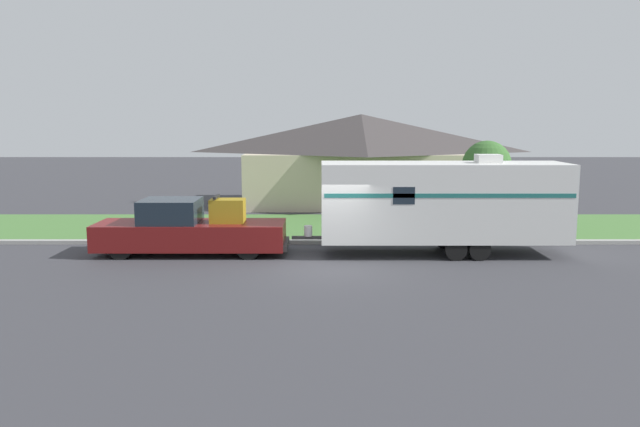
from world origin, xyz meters
TOP-DOWN VIEW (x-y plane):
  - ground_plane at (0.00, 0.00)m, footprint 120.00×120.00m
  - curb_strip at (0.00, 3.75)m, footprint 80.00×0.30m
  - lawn_strip at (0.00, 7.40)m, footprint 80.00×7.00m
  - house_across_street at (1.89, 15.12)m, footprint 13.18×7.28m
  - pickup_truck at (-4.79, 1.97)m, footprint 6.49×1.99m
  - travel_trailer at (3.83, 1.97)m, footprint 9.23×2.30m
  - mailbox at (3.33, 4.66)m, footprint 0.48×0.20m
  - tree_in_yard at (6.63, 7.11)m, footprint 2.02×2.02m

SIDE VIEW (x-z plane):
  - ground_plane at x=0.00m, z-range 0.00..0.00m
  - lawn_strip at x=0.00m, z-range 0.00..0.03m
  - curb_strip at x=0.00m, z-range 0.00..0.14m
  - pickup_truck at x=-4.79m, z-range -0.17..1.85m
  - mailbox at x=3.33m, z-range 0.35..1.65m
  - travel_trailer at x=3.83m, z-range 0.11..3.51m
  - house_across_street at x=1.89m, z-range 0.09..4.97m
  - tree_in_yard at x=6.63m, z-range 0.82..4.53m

